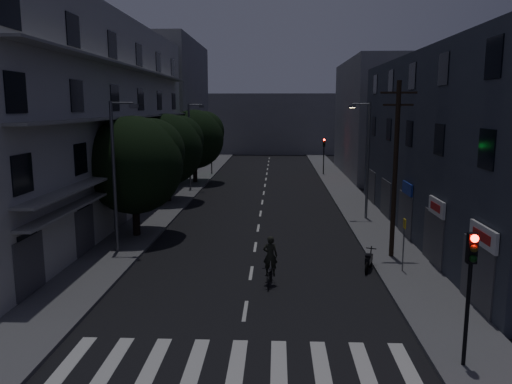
# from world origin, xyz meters

# --- Properties ---
(ground) EXTENTS (160.00, 160.00, 0.00)m
(ground) POSITION_xyz_m (0.00, 25.00, 0.00)
(ground) COLOR black
(ground) RESTS_ON ground
(sidewalk_left) EXTENTS (3.00, 90.00, 0.15)m
(sidewalk_left) POSITION_xyz_m (-7.50, 25.00, 0.07)
(sidewalk_left) COLOR #565659
(sidewalk_left) RESTS_ON ground
(sidewalk_right) EXTENTS (3.00, 90.00, 0.15)m
(sidewalk_right) POSITION_xyz_m (7.50, 25.00, 0.07)
(sidewalk_right) COLOR #565659
(sidewalk_right) RESTS_ON ground
(crosswalk) EXTENTS (10.90, 3.00, 0.01)m
(crosswalk) POSITION_xyz_m (-0.00, -2.00, 0.00)
(crosswalk) COLOR beige
(crosswalk) RESTS_ON ground
(lane_markings) EXTENTS (0.15, 60.50, 0.01)m
(lane_markings) POSITION_xyz_m (0.00, 31.25, 0.01)
(lane_markings) COLOR beige
(lane_markings) RESTS_ON ground
(building_left) EXTENTS (7.00, 36.00, 14.00)m
(building_left) POSITION_xyz_m (-11.98, 18.00, 6.99)
(building_left) COLOR #B0B0AB
(building_left) RESTS_ON ground
(building_right) EXTENTS (6.19, 28.00, 11.00)m
(building_right) POSITION_xyz_m (11.99, 14.00, 5.50)
(building_right) COLOR #2D323D
(building_right) RESTS_ON ground
(building_far_left) EXTENTS (6.00, 20.00, 16.00)m
(building_far_left) POSITION_xyz_m (-12.00, 48.00, 8.00)
(building_far_left) COLOR slate
(building_far_left) RESTS_ON ground
(building_far_right) EXTENTS (6.00, 20.00, 13.00)m
(building_far_right) POSITION_xyz_m (12.00, 42.00, 6.50)
(building_far_right) COLOR slate
(building_far_right) RESTS_ON ground
(building_far_end) EXTENTS (24.00, 8.00, 10.00)m
(building_far_end) POSITION_xyz_m (0.00, 70.00, 5.00)
(building_far_end) COLOR slate
(building_far_end) RESTS_ON ground
(tree_near) EXTENTS (5.84, 5.84, 7.20)m
(tree_near) POSITION_xyz_m (-7.25, 12.91, 4.65)
(tree_near) COLOR black
(tree_near) RESTS_ON sidewalk_left
(tree_mid) EXTENTS (5.83, 5.83, 7.18)m
(tree_mid) POSITION_xyz_m (-7.72, 24.07, 4.63)
(tree_mid) COLOR black
(tree_mid) RESTS_ON sidewalk_left
(tree_far) EXTENTS (6.02, 6.02, 7.45)m
(tree_far) POSITION_xyz_m (-7.22, 34.73, 4.82)
(tree_far) COLOR black
(tree_far) RESTS_ON sidewalk_left
(traffic_signal_near) EXTENTS (0.28, 0.37, 4.10)m
(traffic_signal_near) POSITION_xyz_m (6.88, -2.13, 3.10)
(traffic_signal_near) COLOR black
(traffic_signal_near) RESTS_ON sidewalk_right
(traffic_signal_far_right) EXTENTS (0.28, 0.37, 4.10)m
(traffic_signal_far_right) POSITION_xyz_m (6.59, 41.20, 3.10)
(traffic_signal_far_right) COLOR black
(traffic_signal_far_right) RESTS_ON sidewalk_right
(traffic_signal_far_left) EXTENTS (0.28, 0.37, 4.10)m
(traffic_signal_far_left) POSITION_xyz_m (-6.44, 41.42, 3.10)
(traffic_signal_far_left) COLOR black
(traffic_signal_far_left) RESTS_ON sidewalk_left
(street_lamp_left_near) EXTENTS (1.51, 0.25, 8.00)m
(street_lamp_left_near) POSITION_xyz_m (-7.30, 9.44, 4.60)
(street_lamp_left_near) COLOR slate
(street_lamp_left_near) RESTS_ON sidewalk_left
(street_lamp_right) EXTENTS (1.51, 0.25, 8.00)m
(street_lamp_right) POSITION_xyz_m (7.36, 18.22, 4.60)
(street_lamp_right) COLOR slate
(street_lamp_right) RESTS_ON sidewalk_right
(street_lamp_left_far) EXTENTS (1.51, 0.25, 8.00)m
(street_lamp_left_far) POSITION_xyz_m (-6.92, 30.27, 4.60)
(street_lamp_left_far) COLOR #56585E
(street_lamp_left_far) RESTS_ON sidewalk_left
(utility_pole) EXTENTS (1.80, 0.24, 9.00)m
(utility_pole) POSITION_xyz_m (7.21, 9.11, 4.87)
(utility_pole) COLOR black
(utility_pole) RESTS_ON sidewalk_right
(bus_stop_sign) EXTENTS (0.06, 0.35, 2.52)m
(bus_stop_sign) POSITION_xyz_m (7.20, 6.69, 1.89)
(bus_stop_sign) COLOR #595B60
(bus_stop_sign) RESTS_ON sidewalk_right
(motorcycle) EXTENTS (0.78, 1.67, 1.11)m
(motorcycle) POSITION_xyz_m (5.68, 7.11, 0.44)
(motorcycle) COLOR black
(motorcycle) RESTS_ON ground
(cyclist) EXTENTS (0.76, 1.81, 2.24)m
(cyclist) POSITION_xyz_m (0.93, 4.96, 0.76)
(cyclist) COLOR black
(cyclist) RESTS_ON ground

